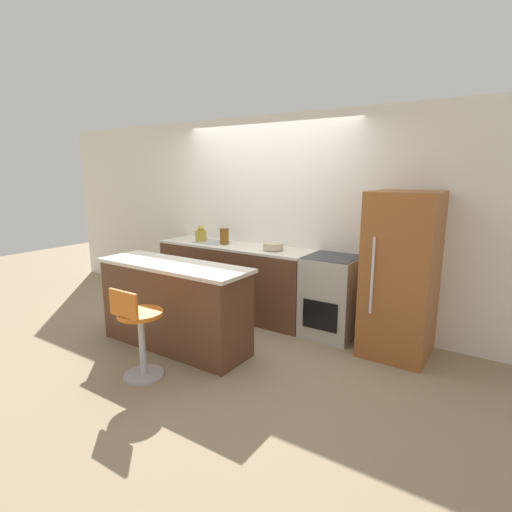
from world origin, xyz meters
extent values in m
plane|color=#998466|center=(0.00, 0.00, 0.00)|extent=(14.00, 14.00, 0.00)
cube|color=white|center=(0.00, 0.64, 1.30)|extent=(8.00, 0.06, 2.60)
cube|color=brown|center=(-0.33, 0.32, 0.45)|extent=(2.19, 0.59, 0.91)
cube|color=silver|center=(-0.33, 0.32, 0.92)|extent=(2.19, 0.59, 0.03)
cube|color=#9EA3A8|center=(-0.71, 0.32, 0.94)|extent=(0.44, 0.32, 0.01)
cube|color=brown|center=(-0.23, -0.91, 0.45)|extent=(1.72, 0.55, 0.90)
cube|color=silver|center=(-0.23, -0.91, 0.92)|extent=(1.79, 0.58, 0.04)
cube|color=#B7B2A8|center=(1.07, 0.32, 0.47)|extent=(0.59, 0.59, 0.94)
cube|color=black|center=(1.07, 0.01, 0.33)|extent=(0.41, 0.01, 0.33)
cube|color=#333338|center=(1.07, 0.32, 0.94)|extent=(0.56, 0.56, 0.01)
cube|color=#995628|center=(1.84, 0.26, 0.85)|extent=(0.66, 0.70, 1.71)
cube|color=silver|center=(1.66, -0.10, 0.90)|extent=(0.02, 0.02, 0.77)
cylinder|color=#B7B7BC|center=(0.00, -1.57, 0.01)|extent=(0.37, 0.37, 0.02)
cylinder|color=#B7B7BC|center=(0.00, -1.57, 0.30)|extent=(0.06, 0.06, 0.60)
cylinder|color=orange|center=(0.00, -1.57, 0.62)|extent=(0.41, 0.41, 0.04)
cube|color=orange|center=(0.00, -1.75, 0.76)|extent=(0.35, 0.02, 0.24)
cylinder|color=#B29333|center=(-0.90, 0.30, 1.02)|extent=(0.16, 0.16, 0.14)
sphere|color=#B29333|center=(-0.90, 0.30, 1.12)|extent=(0.09, 0.09, 0.09)
cylinder|color=#C1B28E|center=(0.28, 0.30, 0.99)|extent=(0.25, 0.25, 0.08)
cylinder|color=brown|center=(-0.48, 0.30, 1.04)|extent=(0.12, 0.12, 0.19)
cylinder|color=brown|center=(-0.48, 0.30, 1.14)|extent=(0.12, 0.12, 0.02)
camera|label=1|loc=(2.79, -3.87, 1.89)|focal=28.00mm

